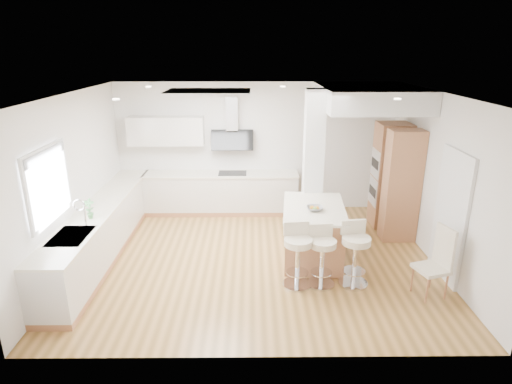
{
  "coord_description": "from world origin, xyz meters",
  "views": [
    {
      "loc": [
        -0.07,
        -6.66,
        3.49
      ],
      "look_at": [
        -0.01,
        0.4,
        1.08
      ],
      "focal_mm": 30.0,
      "sensor_mm": 36.0,
      "label": 1
    }
  ],
  "objects_px": {
    "bar_stool_b": "(322,253)",
    "dining_chair": "(438,259)",
    "bar_stool_c": "(355,250)",
    "peninsula": "(313,232)",
    "bar_stool_a": "(298,252)"
  },
  "relations": [
    {
      "from": "bar_stool_b",
      "to": "dining_chair",
      "type": "distance_m",
      "value": 1.66
    },
    {
      "from": "dining_chair",
      "to": "bar_stool_c",
      "type": "bearing_deg",
      "value": 147.32
    },
    {
      "from": "peninsula",
      "to": "dining_chair",
      "type": "xyz_separation_m",
      "value": [
        1.64,
        -1.2,
        0.1
      ]
    },
    {
      "from": "bar_stool_b",
      "to": "bar_stool_a",
      "type": "bearing_deg",
      "value": 176.1
    },
    {
      "from": "bar_stool_a",
      "to": "bar_stool_c",
      "type": "xyz_separation_m",
      "value": [
        0.87,
        0.03,
        0.01
      ]
    },
    {
      "from": "peninsula",
      "to": "bar_stool_b",
      "type": "height_order",
      "value": "peninsula"
    },
    {
      "from": "bar_stool_a",
      "to": "dining_chair",
      "type": "distance_m",
      "value": 2.02
    },
    {
      "from": "peninsula",
      "to": "bar_stool_c",
      "type": "relative_size",
      "value": 1.61
    },
    {
      "from": "bar_stool_b",
      "to": "dining_chair",
      "type": "xyz_separation_m",
      "value": [
        1.63,
        -0.3,
        0.04
      ]
    },
    {
      "from": "bar_stool_b",
      "to": "bar_stool_c",
      "type": "relative_size",
      "value": 0.95
    },
    {
      "from": "bar_stool_b",
      "to": "dining_chair",
      "type": "bearing_deg",
      "value": -17.43
    },
    {
      "from": "bar_stool_a",
      "to": "bar_stool_b",
      "type": "bearing_deg",
      "value": -3.5
    },
    {
      "from": "bar_stool_c",
      "to": "bar_stool_b",
      "type": "bearing_deg",
      "value": 172.41
    },
    {
      "from": "bar_stool_c",
      "to": "dining_chair",
      "type": "bearing_deg",
      "value": -24.24
    },
    {
      "from": "bar_stool_c",
      "to": "dining_chair",
      "type": "distance_m",
      "value": 1.17
    }
  ]
}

